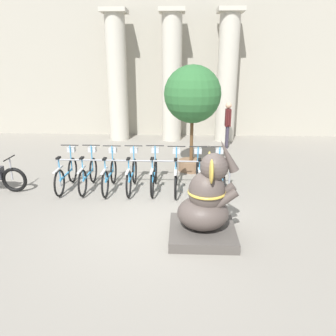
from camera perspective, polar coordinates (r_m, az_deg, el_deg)
The scene contains 17 objects.
ground_plane at distance 7.02m, azimuth -1.46°, elevation -9.34°, with size 60.00×60.00×0.00m, color gray.
building_facade at distance 14.82m, azimuth 0.80°, elevation 17.25°, with size 20.00×0.20×6.00m.
column_left at distance 14.08m, azimuth -8.85°, elevation 15.47°, with size 1.01×1.01×5.16m.
column_middle at distance 13.83m, azimuth 0.66°, elevation 15.62°, with size 1.01×1.01×5.16m.
column_right at distance 13.94m, azimuth 10.27°, elevation 15.37°, with size 1.01×1.01×5.16m.
bike_rack at distance 8.63m, azimuth -4.35°, elevation 0.46°, with size 4.65×0.05×0.77m.
bicycle_0 at distance 9.05m, azimuth -17.24°, elevation -0.86°, with size 0.48×1.71×1.08m.
bicycle_1 at distance 8.89m, azimuth -13.69°, elevation -0.89°, with size 0.48×1.71×1.08m.
bicycle_2 at distance 8.70m, azimuth -10.11°, elevation -1.07°, with size 0.48×1.71×1.08m.
bicycle_3 at distance 8.63m, azimuth -6.31°, elevation -1.06°, with size 0.48×1.71×1.08m.
bicycle_4 at distance 8.60m, azimuth -2.46°, elevation -1.03°, with size 0.48×1.71×1.08m.
bicycle_5 at distance 8.51m, azimuth 1.39°, elevation -1.22°, with size 0.48×1.71×1.08m.
bicycle_6 at distance 8.53m, azimuth 5.28°, elevation -1.26°, with size 0.48×1.71×1.08m.
bicycle_7 at distance 8.59m, azimuth 9.14°, elevation -1.28°, with size 0.48×1.71×1.08m.
elephant_statue at distance 6.22m, azimuth 6.58°, elevation -6.49°, with size 1.26×1.26×1.96m.
person_pedestrian at distance 12.81m, azimuth 10.37°, elevation 8.09°, with size 0.23×0.47×1.76m.
potted_tree at distance 9.75m, azimuth 4.29°, elevation 12.17°, with size 1.67×1.67×3.15m.
Camera 1 is at (0.45, -6.21, 3.25)m, focal length 35.00 mm.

